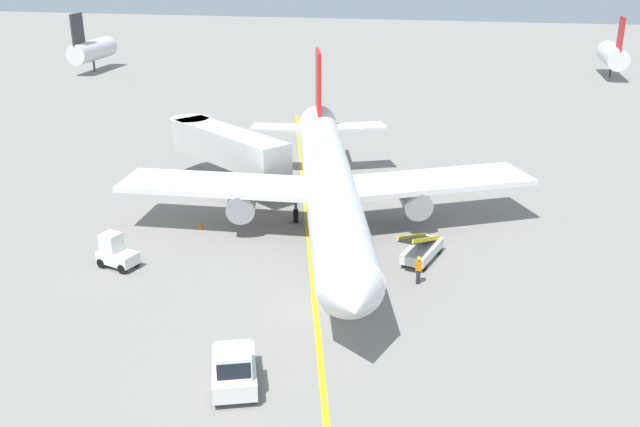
% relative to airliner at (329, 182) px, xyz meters
% --- Properties ---
extents(ground_plane, '(300.00, 300.00, 0.00)m').
position_rel_airliner_xyz_m(ground_plane, '(1.62, -11.10, -3.42)').
color(ground_plane, gray).
extents(taxi_line_yellow, '(20.60, 77.46, 0.01)m').
position_rel_airliner_xyz_m(taxi_line_yellow, '(0.14, -6.10, -3.41)').
color(taxi_line_yellow, yellow).
rests_on(taxi_line_yellow, ground).
extents(airliner, '(27.88, 34.86, 10.10)m').
position_rel_airliner_xyz_m(airliner, '(0.00, 0.00, 0.00)').
color(airliner, white).
rests_on(airliner, ground).
extents(jet_bridge, '(11.75, 9.65, 4.85)m').
position_rel_airliner_xyz_m(jet_bridge, '(-10.07, 7.10, 0.12)').
color(jet_bridge, beige).
rests_on(jet_bridge, ground).
extents(pushback_tug, '(2.98, 4.03, 2.20)m').
position_rel_airliner_xyz_m(pushback_tug, '(-0.52, -18.86, -2.42)').
color(pushback_tug, silver).
rests_on(pushback_tug, ground).
extents(baggage_tug_near_wing, '(2.68, 1.95, 2.10)m').
position_rel_airliner_xyz_m(baggage_tug_near_wing, '(-11.40, -8.41, -2.49)').
color(baggage_tug_near_wing, silver).
rests_on(baggage_tug_near_wing, ground).
extents(belt_loader_forward_hold, '(2.58, 5.16, 2.59)m').
position_rel_airliner_xyz_m(belt_loader_forward_hold, '(6.56, -3.78, -2.64)').
color(belt_loader_forward_hold, silver).
rests_on(belt_loader_forward_hold, ground).
extents(ground_crew_marshaller, '(0.36, 0.24, 1.70)m').
position_rel_airliner_xyz_m(ground_crew_marshaller, '(6.61, -7.01, -2.51)').
color(ground_crew_marshaller, '#26262D').
rests_on(ground_crew_marshaller, ground).
extents(safety_cone_nose_left, '(0.36, 0.36, 0.44)m').
position_rel_airliner_xyz_m(safety_cone_nose_left, '(-8.60, -1.65, -3.20)').
color(safety_cone_nose_left, orange).
rests_on(safety_cone_nose_left, ground).
extents(safety_cone_nose_right, '(0.36, 0.36, 0.44)m').
position_rel_airliner_xyz_m(safety_cone_nose_right, '(-0.02, -3.94, -3.20)').
color(safety_cone_nose_right, orange).
rests_on(safety_cone_nose_right, ground).
extents(distant_aircraft_far_left, '(3.00, 10.10, 8.80)m').
position_rel_airliner_xyz_m(distant_aircraft_far_left, '(-46.76, 54.36, -0.20)').
color(distant_aircraft_far_left, silver).
rests_on(distant_aircraft_far_left, ground).
extents(distant_aircraft_mid_left, '(3.00, 10.10, 8.80)m').
position_rel_airliner_xyz_m(distant_aircraft_mid_left, '(28.82, 64.83, -0.20)').
color(distant_aircraft_mid_left, silver).
rests_on(distant_aircraft_mid_left, ground).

